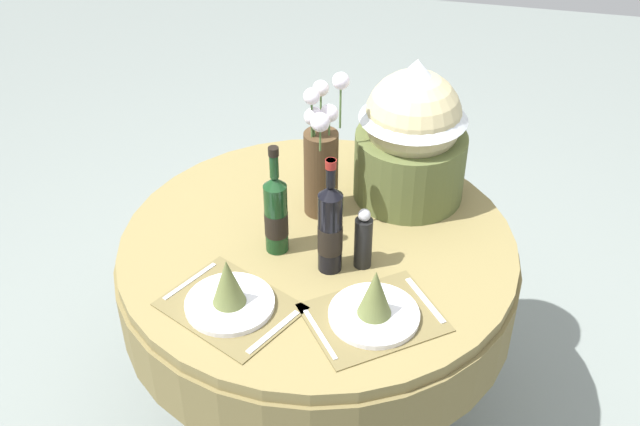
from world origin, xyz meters
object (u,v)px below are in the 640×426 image
Objects in this scene: place_setting_left at (229,294)px; pepper_mill at (363,240)px; gift_tub_back_right at (412,128)px; dining_table at (318,278)px; flower_vase at (321,158)px; wine_bottle_rear at (276,213)px; place_setting_right at (375,305)px; wine_bottle_left at (330,228)px.

pepper_mill is (0.31, 0.25, 0.04)m from place_setting_left.
dining_table is at bearing -127.02° from gift_tub_back_right.
gift_tub_back_right is (0.25, 0.15, 0.05)m from flower_vase.
dining_table is 0.30m from wine_bottle_rear.
place_setting_left is 1.22× the size of wine_bottle_rear.
wine_bottle_left reaches higher than place_setting_right.
flower_vase is at bearing 107.98° from wine_bottle_left.
dining_table is 0.32m from wine_bottle_left.
wine_bottle_rear is at bearing 78.01° from place_setting_left.
pepper_mill is at bearing 20.57° from wine_bottle_left.
wine_bottle_left is at bearing -16.43° from wine_bottle_rear.
dining_table is at bearing 118.48° from wine_bottle_left.
flower_vase is at bearing 99.12° from dining_table.
gift_tub_back_right reaches higher than dining_table.
wine_bottle_left is at bearing -111.79° from gift_tub_back_right.
gift_tub_back_right is (0.33, 0.36, 0.12)m from wine_bottle_rear.
wine_bottle_left reaches higher than place_setting_left.
wine_bottle_rear is (-0.32, 0.22, 0.08)m from place_setting_right.
place_setting_left is 0.92× the size of flower_vase.
pepper_mill is at bearing 108.35° from place_setting_right.
place_setting_right is at bearing -61.08° from flower_vase.
gift_tub_back_right is at bearing 47.47° from wine_bottle_rear.
wine_bottle_left is (-0.16, 0.17, 0.09)m from place_setting_right.
wine_bottle_left is 0.77× the size of gift_tub_back_right.
wine_bottle_left is (0.06, -0.11, 0.29)m from dining_table.
flower_vase is at bearing 73.80° from place_setting_left.
place_setting_left is at bearing -135.84° from wine_bottle_left.
place_setting_left is 0.29m from wine_bottle_rear.
wine_bottle_left is 1.86× the size of pepper_mill.
gift_tub_back_right is at bearing 78.49° from pepper_mill.
gift_tub_back_right is (0.23, 0.30, 0.39)m from dining_table.
gift_tub_back_right reaches higher than pepper_mill.
place_setting_right is at bearing -90.81° from gift_tub_back_right.
place_setting_left is 0.52m from flower_vase.
wine_bottle_left is 1.04× the size of wine_bottle_rear.
dining_table is at bearing 63.68° from place_setting_left.
wine_bottle_rear is (-0.11, -0.06, 0.28)m from dining_table.
wine_bottle_rear is at bearing 145.32° from place_setting_right.
wine_bottle_rear reaches higher than place_setting_right.
place_setting_right is 0.22m from pepper_mill.
place_setting_right is 2.21× the size of pepper_mill.
gift_tub_back_right is at bearing 89.19° from place_setting_right.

